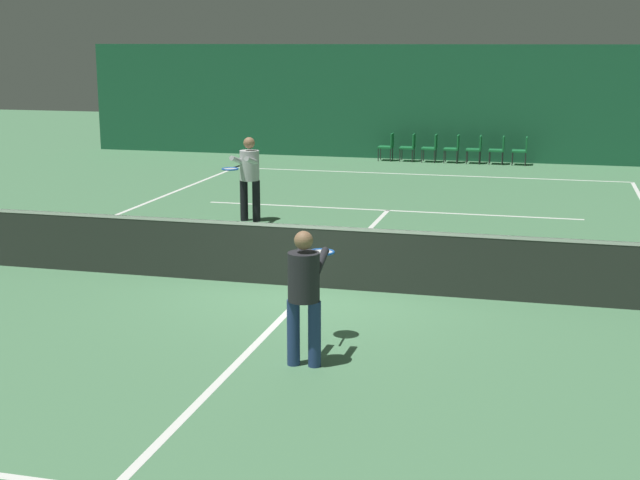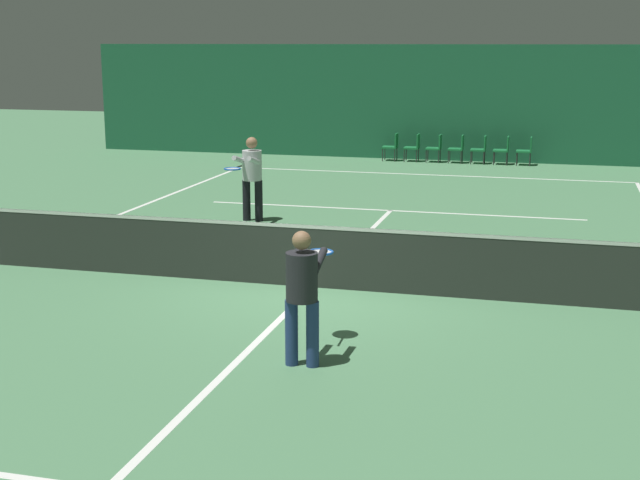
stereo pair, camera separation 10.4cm
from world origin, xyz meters
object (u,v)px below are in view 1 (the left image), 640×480
at_px(player_near, 305,287).
at_px(player_far, 249,173).
at_px(tennis_net, 312,254).
at_px(courtside_chair_0, 388,145).
at_px(courtside_chair_1, 410,146).
at_px(courtside_chair_2, 432,146).
at_px(courtside_chair_6, 522,149).
at_px(courtside_chair_3, 454,147).
at_px(courtside_chair_4, 476,147).
at_px(courtside_chair_5, 499,148).

height_order(player_near, player_far, player_far).
xyz_separation_m(tennis_net, courtside_chair_0, (-1.47, 14.57, -0.03)).
height_order(courtside_chair_1, courtside_chair_2, same).
height_order(player_near, courtside_chair_6, player_near).
distance_m(tennis_net, courtside_chair_2, 14.57).
bearing_deg(player_far, courtside_chair_2, 169.15).
relative_size(player_near, courtside_chair_3, 1.87).
bearing_deg(courtside_chair_1, courtside_chair_0, -90.00).
xyz_separation_m(tennis_net, courtside_chair_4, (1.22, 14.57, -0.03)).
height_order(player_far, courtside_chair_6, player_far).
relative_size(player_far, courtside_chair_0, 2.05).
xyz_separation_m(player_far, courtside_chair_5, (4.43, 10.05, -0.52)).
relative_size(courtside_chair_1, courtside_chair_4, 1.00).
relative_size(courtside_chair_4, courtside_chair_5, 1.00).
bearing_deg(courtside_chair_6, courtside_chair_5, -90.00).
bearing_deg(courtside_chair_5, courtside_chair_3, -90.00).
xyz_separation_m(courtside_chair_1, courtside_chair_5, (2.69, 0.00, 0.00)).
bearing_deg(courtside_chair_4, courtside_chair_5, 90.00).
xyz_separation_m(player_near, courtside_chair_0, (-2.23, 17.73, -0.43)).
height_order(courtside_chair_4, courtside_chair_5, same).
xyz_separation_m(player_near, courtside_chair_5, (1.13, 17.73, -0.43)).
bearing_deg(player_near, courtside_chair_0, 4.64).
relative_size(courtside_chair_0, courtside_chair_3, 1.00).
xyz_separation_m(courtside_chair_1, courtside_chair_4, (2.02, 0.00, 0.00)).
bearing_deg(tennis_net, courtside_chair_4, 85.21).
bearing_deg(courtside_chair_1, courtside_chair_3, 90.00).
xyz_separation_m(courtside_chair_3, courtside_chair_6, (2.02, 0.00, 0.00)).
height_order(courtside_chair_0, courtside_chair_3, same).
relative_size(player_near, player_far, 0.91).
height_order(tennis_net, player_near, player_near).
bearing_deg(courtside_chair_5, courtside_chair_1, -90.00).
bearing_deg(player_far, tennis_net, 31.90).
height_order(player_near, courtside_chair_0, player_near).
distance_m(player_near, player_far, 8.36).
distance_m(tennis_net, courtside_chair_1, 14.59).
height_order(tennis_net, courtside_chair_6, tennis_net).
bearing_deg(player_far, courtside_chair_4, 162.15).
distance_m(player_near, courtside_chair_3, 17.74).
distance_m(player_far, courtside_chair_4, 10.74).
bearing_deg(courtside_chair_3, courtside_chair_5, 90.00).
height_order(tennis_net, courtside_chair_1, tennis_net).
bearing_deg(courtside_chair_4, courtside_chair_3, -90.00).
bearing_deg(courtside_chair_4, courtside_chair_2, -90.00).
relative_size(courtside_chair_0, courtside_chair_5, 1.00).
bearing_deg(tennis_net, player_far, 119.25).
bearing_deg(courtside_chair_6, player_far, -26.92).
height_order(courtside_chair_5, courtside_chair_6, same).
bearing_deg(player_far, courtside_chair_0, 176.59).
bearing_deg(tennis_net, player_near, -76.49).
relative_size(tennis_net, courtside_chair_3, 14.29).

